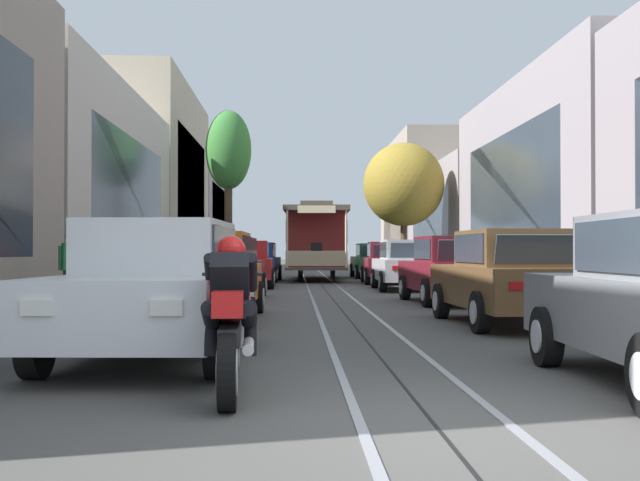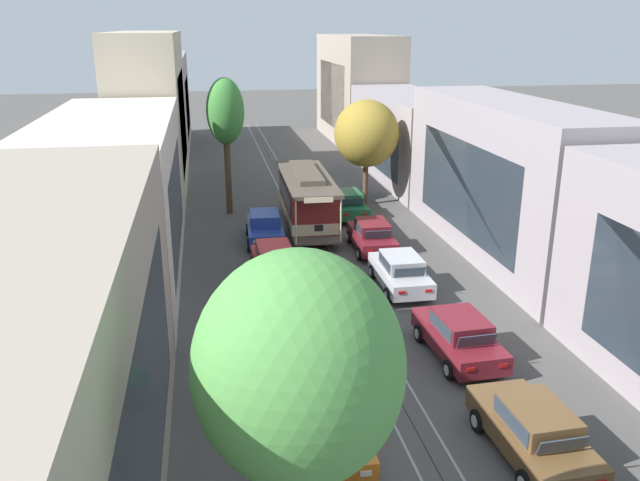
{
  "view_description": "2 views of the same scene",
  "coord_description": "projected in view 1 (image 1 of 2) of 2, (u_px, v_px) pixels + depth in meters",
  "views": [
    {
      "loc": [
        -1.0,
        -5.49,
        1.23
      ],
      "look_at": [
        -0.07,
        22.35,
        1.61
      ],
      "focal_mm": 44.11,
      "sensor_mm": 36.0,
      "label": 1
    },
    {
      "loc": [
        -5.42,
        -5.83,
        10.88
      ],
      "look_at": [
        0.0,
        24.62,
        0.59
      ],
      "focal_mm": 36.42,
      "sensor_mm": 36.0,
      "label": 2
    }
  ],
  "objects": [
    {
      "name": "street_tree_kerb_right_second",
      "position": [
        404.0,
        185.0,
        38.77
      ],
      "size": [
        3.99,
        4.15,
        6.59
      ],
      "color": "#4C3826",
      "rests_on": "ground"
    },
    {
      "name": "trolley_track_rails",
      "position": [
        315.0,
        277.0,
        37.03
      ],
      "size": [
        1.14,
        75.11,
        0.01
      ],
      "color": "gray",
      "rests_on": "ground"
    },
    {
      "name": "street_tree_kerb_left_second",
      "position": [
        228.0,
        153.0,
        38.01
      ],
      "size": [
        2.21,
        2.05,
        8.06
      ],
      "color": "#4C3826",
      "rests_on": "ground"
    },
    {
      "name": "ground_plane",
      "position": [
        318.0,
        281.0,
        32.33
      ],
      "size": [
        167.77,
        167.77,
        0.0
      ],
      "primitive_type": "plane",
      "color": "#4C4947"
    },
    {
      "name": "parked_car_brown_second_right",
      "position": [
        511.0,
        277.0,
        13.08
      ],
      "size": [
        2.1,
        4.41,
        1.58
      ],
      "color": "brown",
      "rests_on": "ground"
    },
    {
      "name": "parked_car_maroon_mid_left",
      "position": [
        225.0,
        268.0,
        20.27
      ],
      "size": [
        2.09,
        4.4,
        1.58
      ],
      "color": "maroon",
      "rests_on": "ground"
    },
    {
      "name": "parked_car_silver_fourth_right",
      "position": [
        406.0,
        265.0,
        24.78
      ],
      "size": [
        2.03,
        4.37,
        1.58
      ],
      "color": "#B7B7BC",
      "rests_on": "ground"
    },
    {
      "name": "parked_car_white_near_left",
      "position": [
        158.0,
        289.0,
        8.93
      ],
      "size": [
        2.13,
        4.42,
        1.58
      ],
      "color": "silver",
      "rests_on": "ground"
    },
    {
      "name": "parked_car_orange_second_left",
      "position": [
        205.0,
        275.0,
        14.28
      ],
      "size": [
        2.05,
        4.38,
        1.58
      ],
      "color": "orange",
      "rests_on": "ground"
    },
    {
      "name": "parked_car_maroon_fifth_right",
      "position": [
        389.0,
        262.0,
        29.89
      ],
      "size": [
        2.1,
        4.4,
        1.58
      ],
      "color": "maroon",
      "rests_on": "ground"
    },
    {
      "name": "parked_car_blue_fifth_left",
      "position": [
        255.0,
        262.0,
        32.07
      ],
      "size": [
        2.14,
        4.42,
        1.58
      ],
      "color": "#233D93",
      "rests_on": "ground"
    },
    {
      "name": "parked_car_maroon_mid_right",
      "position": [
        452.0,
        269.0,
        18.59
      ],
      "size": [
        2.14,
        4.42,
        1.58
      ],
      "color": "maroon",
      "rests_on": "ground"
    },
    {
      "name": "building_facade_left",
      "position": [
        118.0,
        189.0,
        37.35
      ],
      "size": [
        5.59,
        66.81,
        10.48
      ],
      "color": "gray",
      "rests_on": "ground"
    },
    {
      "name": "motorcycle_with_rider",
      "position": [
        231.0,
        319.0,
        6.73
      ],
      "size": [
        0.56,
        1.99,
        1.37
      ],
      "color": "black",
      "rests_on": "ground"
    },
    {
      "name": "parked_car_red_fourth_left",
      "position": [
        246.0,
        264.0,
        26.73
      ],
      "size": [
        2.05,
        4.38,
        1.58
      ],
      "color": "red",
      "rests_on": "ground"
    },
    {
      "name": "parked_car_green_sixth_right",
      "position": [
        374.0,
        261.0,
        36.11
      ],
      "size": [
        2.05,
        4.38,
        1.58
      ],
      "color": "#1E6038",
      "rests_on": "ground"
    },
    {
      "name": "building_facade_right",
      "position": [
        501.0,
        197.0,
        39.26
      ],
      "size": [
        5.76,
        66.81,
        10.01
      ],
      "color": "gray",
      "rests_on": "ground"
    },
    {
      "name": "cable_car_trolley",
      "position": [
        317.0,
        241.0,
        34.47
      ],
      "size": [
        2.83,
        9.18,
        3.28
      ],
      "color": "maroon",
      "rests_on": "ground"
    },
    {
      "name": "fire_hydrant",
      "position": [
        46.0,
        312.0,
        10.51
      ],
      "size": [
        0.4,
        0.22,
        0.84
      ],
      "color": "red",
      "rests_on": "ground"
    },
    {
      "name": "pedestrian_on_left_pavement",
      "position": [
        71.0,
        265.0,
        16.91
      ],
      "size": [
        0.55,
        0.36,
        1.64
      ],
      "color": "#4C4233",
      "rests_on": "ground"
    }
  ]
}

